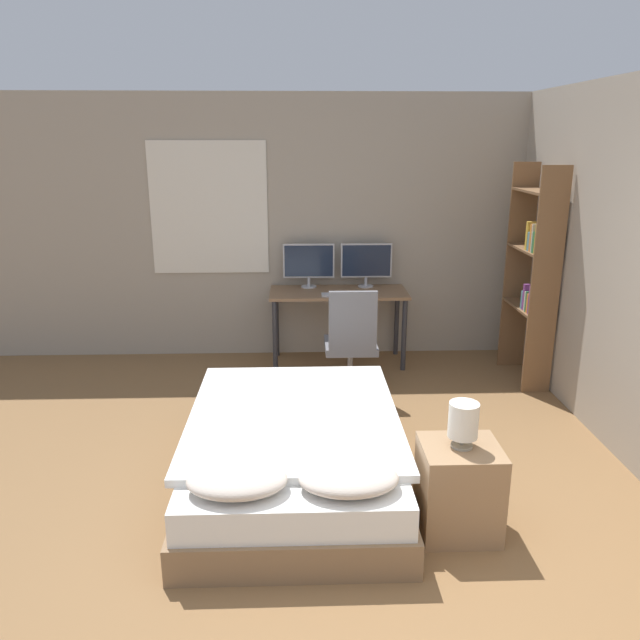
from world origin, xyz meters
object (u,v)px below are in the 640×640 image
(bedside_lamp, at_px, (463,421))
(monitor_left, at_px, (309,263))
(computer_mouse, at_px, (367,294))
(keyboard, at_px, (340,295))
(bookshelf, at_px, (535,267))
(desk, at_px, (338,301))
(monitor_right, at_px, (366,262))
(office_chair, at_px, (351,350))
(bed, at_px, (294,452))
(nightstand, at_px, (459,489))

(bedside_lamp, relative_size, monitor_left, 0.51)
(computer_mouse, bearing_deg, keyboard, 180.00)
(monitor_left, bearing_deg, bookshelf, -20.06)
(bedside_lamp, distance_m, desk, 2.97)
(bedside_lamp, height_order, monitor_right, monitor_right)
(desk, relative_size, keyboard, 3.86)
(monitor_left, distance_m, office_chair, 1.19)
(bed, height_order, bedside_lamp, bedside_lamp)
(bed, distance_m, monitor_right, 2.78)
(bed, bearing_deg, keyboard, 78.49)
(nightstand, bearing_deg, office_chair, 101.75)
(bedside_lamp, xyz_separation_m, monitor_right, (-0.23, 3.12, 0.31))
(nightstand, distance_m, bookshelf, 2.80)
(monitor_left, height_order, computer_mouse, monitor_left)
(monitor_left, height_order, keyboard, monitor_left)
(bedside_lamp, bearing_deg, computer_mouse, 95.31)
(keyboard, height_order, office_chair, office_chair)
(computer_mouse, bearing_deg, bedside_lamp, -84.69)
(nightstand, bearing_deg, desk, 100.15)
(bedside_lamp, bearing_deg, office_chair, 101.75)
(nightstand, bearing_deg, monitor_left, 104.77)
(computer_mouse, xyz_separation_m, bookshelf, (1.50, -0.38, 0.34))
(nightstand, xyz_separation_m, bedside_lamp, (0.00, -0.00, 0.44))
(bed, xyz_separation_m, office_chair, (0.52, 1.63, 0.15))
(monitor_right, relative_size, computer_mouse, 7.53)
(monitor_left, xyz_separation_m, monitor_right, (0.60, 0.00, 0.00))
(bedside_lamp, distance_m, monitor_right, 3.14)
(keyboard, relative_size, bookshelf, 0.18)
(desk, relative_size, computer_mouse, 19.80)
(keyboard, bearing_deg, desk, 90.00)
(monitor_left, bearing_deg, monitor_right, 0.00)
(nightstand, height_order, bookshelf, bookshelf)
(nightstand, relative_size, monitor_right, 1.05)
(monitor_left, distance_m, monitor_right, 0.60)
(desk, height_order, office_chair, office_chair)
(bedside_lamp, relative_size, office_chair, 0.28)
(bed, xyz_separation_m, monitor_left, (0.15, 2.56, 0.79))
(monitor_right, bearing_deg, computer_mouse, -94.29)
(bedside_lamp, relative_size, desk, 0.20)
(desk, relative_size, monitor_right, 2.63)
(bedside_lamp, distance_m, office_chair, 2.26)
(office_chair, bearing_deg, keyboard, 97.13)
(computer_mouse, relative_size, bookshelf, 0.03)
(computer_mouse, bearing_deg, monitor_right, 85.71)
(monitor_right, bearing_deg, office_chair, -103.75)
(office_chair, bearing_deg, monitor_left, 111.51)
(bedside_lamp, height_order, computer_mouse, bedside_lamp)
(monitor_left, distance_m, computer_mouse, 0.72)
(nightstand, distance_m, bedside_lamp, 0.44)
(monitor_left, height_order, monitor_right, same)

